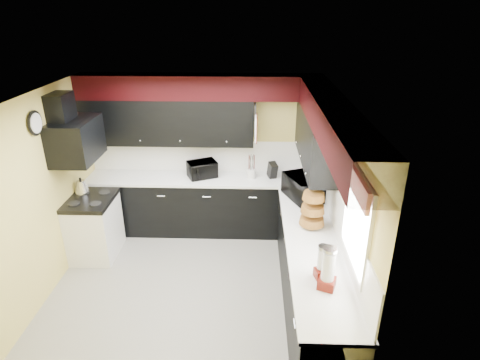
# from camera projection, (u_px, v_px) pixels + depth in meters

# --- Properties ---
(ground) EXTENTS (3.60, 3.60, 0.00)m
(ground) POSITION_uv_depth(u_px,v_px,m) (191.00, 288.00, 5.28)
(ground) COLOR gray
(ground) RESTS_ON ground
(wall_back) EXTENTS (3.60, 0.06, 2.50)m
(wall_back) POSITION_uv_depth(u_px,v_px,m) (203.00, 152.00, 6.42)
(wall_back) COLOR #E0C666
(wall_back) RESTS_ON ground
(wall_right) EXTENTS (0.06, 3.60, 2.50)m
(wall_right) POSITION_uv_depth(u_px,v_px,m) (338.00, 206.00, 4.72)
(wall_right) COLOR #E0C666
(wall_right) RESTS_ON ground
(wall_left) EXTENTS (0.06, 3.60, 2.50)m
(wall_left) POSITION_uv_depth(u_px,v_px,m) (38.00, 201.00, 4.83)
(wall_left) COLOR #E0C666
(wall_left) RESTS_ON ground
(ceiling) EXTENTS (3.60, 3.60, 0.06)m
(ceiling) POSITION_uv_depth(u_px,v_px,m) (179.00, 99.00, 4.27)
(ceiling) COLOR white
(ceiling) RESTS_ON wall_back
(cab_back) EXTENTS (3.60, 0.60, 0.90)m
(cab_back) POSITION_uv_depth(u_px,v_px,m) (203.00, 205.00, 6.47)
(cab_back) COLOR black
(cab_back) RESTS_ON ground
(cab_right) EXTENTS (0.60, 3.00, 0.90)m
(cab_right) POSITION_uv_depth(u_px,v_px,m) (310.00, 276.00, 4.78)
(cab_right) COLOR black
(cab_right) RESTS_ON ground
(counter_back) EXTENTS (3.62, 0.64, 0.04)m
(counter_back) POSITION_uv_depth(u_px,v_px,m) (202.00, 178.00, 6.28)
(counter_back) COLOR white
(counter_back) RESTS_ON cab_back
(counter_right) EXTENTS (0.64, 3.02, 0.04)m
(counter_right) POSITION_uv_depth(u_px,v_px,m) (313.00, 243.00, 4.59)
(counter_right) COLOR white
(counter_right) RESTS_ON cab_right
(splash_back) EXTENTS (3.60, 0.02, 0.50)m
(splash_back) POSITION_uv_depth(u_px,v_px,m) (204.00, 156.00, 6.44)
(splash_back) COLOR white
(splash_back) RESTS_ON counter_back
(splash_right) EXTENTS (0.02, 3.60, 0.50)m
(splash_right) POSITION_uv_depth(u_px,v_px,m) (336.00, 210.00, 4.75)
(splash_right) COLOR white
(splash_right) RESTS_ON counter_right
(upper_back) EXTENTS (2.60, 0.35, 0.70)m
(upper_back) POSITION_uv_depth(u_px,v_px,m) (168.00, 121.00, 6.06)
(upper_back) COLOR black
(upper_back) RESTS_ON wall_back
(upper_right) EXTENTS (0.35, 1.80, 0.70)m
(upper_right) POSITION_uv_depth(u_px,v_px,m) (316.00, 138.00, 5.33)
(upper_right) COLOR black
(upper_right) RESTS_ON wall_right
(soffit_back) EXTENTS (3.60, 0.36, 0.35)m
(soffit_back) POSITION_uv_depth(u_px,v_px,m) (199.00, 87.00, 5.83)
(soffit_back) COLOR black
(soffit_back) RESTS_ON wall_back
(soffit_right) EXTENTS (0.36, 3.24, 0.35)m
(soffit_right) POSITION_uv_depth(u_px,v_px,m) (334.00, 121.00, 4.13)
(soffit_right) COLOR black
(soffit_right) RESTS_ON wall_right
(stove) EXTENTS (0.60, 0.75, 0.86)m
(stove) POSITION_uv_depth(u_px,v_px,m) (95.00, 228.00, 5.84)
(stove) COLOR white
(stove) RESTS_ON ground
(cooktop) EXTENTS (0.62, 0.77, 0.06)m
(cooktop) POSITION_uv_depth(u_px,v_px,m) (90.00, 200.00, 5.66)
(cooktop) COLOR black
(cooktop) RESTS_ON stove
(hood) EXTENTS (0.50, 0.78, 0.55)m
(hood) POSITION_uv_depth(u_px,v_px,m) (76.00, 140.00, 5.30)
(hood) COLOR black
(hood) RESTS_ON wall_left
(hood_duct) EXTENTS (0.24, 0.40, 0.40)m
(hood_duct) POSITION_uv_depth(u_px,v_px,m) (61.00, 109.00, 5.13)
(hood_duct) COLOR black
(hood_duct) RESTS_ON wall_left
(window) EXTENTS (0.03, 0.86, 0.96)m
(window) POSITION_uv_depth(u_px,v_px,m) (357.00, 222.00, 3.78)
(window) COLOR white
(window) RESTS_ON wall_right
(valance) EXTENTS (0.04, 0.88, 0.20)m
(valance) POSITION_uv_depth(u_px,v_px,m) (356.00, 183.00, 3.62)
(valance) COLOR red
(valance) RESTS_ON wall_right
(pan_top) EXTENTS (0.03, 0.22, 0.40)m
(pan_top) POSITION_uv_depth(u_px,v_px,m) (255.00, 110.00, 5.87)
(pan_top) COLOR black
(pan_top) RESTS_ON upper_back
(pan_mid) EXTENTS (0.03, 0.28, 0.46)m
(pan_mid) POSITION_uv_depth(u_px,v_px,m) (255.00, 129.00, 5.85)
(pan_mid) COLOR black
(pan_mid) RESTS_ON upper_back
(pan_low) EXTENTS (0.03, 0.24, 0.42)m
(pan_low) POSITION_uv_depth(u_px,v_px,m) (255.00, 126.00, 6.10)
(pan_low) COLOR black
(pan_low) RESTS_ON upper_back
(cut_board) EXTENTS (0.03, 0.26, 0.35)m
(cut_board) POSITION_uv_depth(u_px,v_px,m) (256.00, 128.00, 5.72)
(cut_board) COLOR white
(cut_board) RESTS_ON upper_back
(baskets) EXTENTS (0.27, 0.27, 0.50)m
(baskets) POSITION_uv_depth(u_px,v_px,m) (313.00, 209.00, 4.81)
(baskets) COLOR brown
(baskets) RESTS_ON upper_right
(clock) EXTENTS (0.03, 0.30, 0.30)m
(clock) POSITION_uv_depth(u_px,v_px,m) (35.00, 123.00, 4.70)
(clock) COLOR black
(clock) RESTS_ON wall_left
(deco_plate) EXTENTS (0.03, 0.24, 0.24)m
(deco_plate) POSITION_uv_depth(u_px,v_px,m) (351.00, 133.00, 4.00)
(deco_plate) COLOR white
(deco_plate) RESTS_ON wall_right
(toaster_oven) EXTENTS (0.54, 0.51, 0.25)m
(toaster_oven) POSITION_uv_depth(u_px,v_px,m) (202.00, 169.00, 6.25)
(toaster_oven) COLOR black
(toaster_oven) RESTS_ON counter_back
(microwave) EXTENTS (0.59, 0.69, 0.32)m
(microwave) POSITION_uv_depth(u_px,v_px,m) (303.00, 187.00, 5.55)
(microwave) COLOR black
(microwave) RESTS_ON counter_right
(utensil_crock) EXTENTS (0.17, 0.17, 0.15)m
(utensil_crock) POSITION_uv_depth(u_px,v_px,m) (251.00, 173.00, 6.22)
(utensil_crock) COLOR silver
(utensil_crock) RESTS_ON counter_back
(knife_block) EXTENTS (0.16, 0.19, 0.25)m
(knife_block) POSITION_uv_depth(u_px,v_px,m) (272.00, 170.00, 6.21)
(knife_block) COLOR black
(knife_block) RESTS_ON counter_back
(kettle) EXTENTS (0.24, 0.24, 0.18)m
(kettle) POSITION_uv_depth(u_px,v_px,m) (81.00, 187.00, 5.79)
(kettle) COLOR #ABAAAF
(kettle) RESTS_ON cooktop
(dispenser_a) EXTENTS (0.15, 0.15, 0.33)m
(dispenser_a) POSITION_uv_depth(u_px,v_px,m) (322.00, 264.00, 3.91)
(dispenser_a) COLOR #5E0109
(dispenser_a) RESTS_ON counter_right
(dispenser_b) EXTENTS (0.20, 0.20, 0.43)m
(dispenser_b) POSITION_uv_depth(u_px,v_px,m) (328.00, 269.00, 3.76)
(dispenser_b) COLOR #6C040E
(dispenser_b) RESTS_ON counter_right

